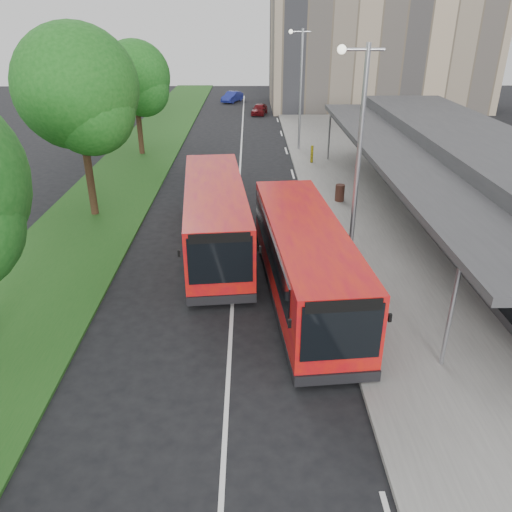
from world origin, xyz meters
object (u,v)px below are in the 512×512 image
at_px(litter_bin, 340,193).
at_px(bollard, 312,154).
at_px(lamp_post_far, 300,83).
at_px(car_near, 259,109).
at_px(tree_far, 135,82).
at_px(car_far, 232,97).
at_px(tree_mid, 78,96).
at_px(lamp_post_near, 356,156).
at_px(bus_main, 304,261).
at_px(bus_second, 215,217).

height_order(litter_bin, bollard, bollard).
bearing_deg(lamp_post_far, car_near, 99.44).
distance_m(tree_far, car_far, 25.08).
bearing_deg(litter_bin, car_near, 97.92).
xyz_separation_m(car_near, car_far, (-2.95, 8.14, 0.05)).
bearing_deg(tree_mid, lamp_post_near, -32.36).
height_order(lamp_post_near, car_far, lamp_post_near).
xyz_separation_m(lamp_post_far, car_far, (-5.43, 23.09, -4.13)).
bearing_deg(litter_bin, bus_main, -106.47).
bearing_deg(lamp_post_far, bus_main, -94.54).
bearing_deg(tree_mid, tree_far, 90.00).
relative_size(lamp_post_near, litter_bin, 9.31).
distance_m(tree_mid, car_near, 29.66).
bearing_deg(tree_mid, car_far, 81.02).
xyz_separation_m(lamp_post_near, lamp_post_far, (0.00, 20.00, 0.00)).
relative_size(bollard, car_near, 0.35).
height_order(bus_second, car_near, bus_second).
bearing_deg(bus_main, lamp_post_near, 27.61).
xyz_separation_m(bus_main, litter_bin, (2.86, 9.66, -0.83)).
relative_size(bus_second, litter_bin, 11.67).
relative_size(lamp_post_near, bollard, 7.18).
xyz_separation_m(tree_far, car_far, (5.70, 24.04, -4.33)).
bearing_deg(lamp_post_near, tree_far, 120.29).
xyz_separation_m(lamp_post_far, litter_bin, (1.18, -11.41, -4.14)).
height_order(litter_bin, car_far, car_far).
height_order(car_near, car_far, car_far).
relative_size(tree_mid, tree_far, 1.15).
distance_m(tree_mid, tree_far, 12.02).
xyz_separation_m(bus_main, bollard, (2.27, 17.25, -0.70)).
relative_size(lamp_post_far, car_far, 2.25).
bearing_deg(car_near, lamp_post_far, -68.58).
bearing_deg(car_far, bus_main, -61.21).
height_order(tree_far, car_far, tree_far).
xyz_separation_m(lamp_post_near, litter_bin, (1.18, 8.59, -4.14)).
xyz_separation_m(lamp_post_near, car_far, (-5.43, 43.09, -4.13)).
relative_size(lamp_post_far, bus_second, 0.80).
relative_size(tree_mid, bus_main, 0.89).
relative_size(tree_mid, bollard, 7.87).
xyz_separation_m(litter_bin, car_far, (-6.61, 34.50, 0.01)).
height_order(tree_mid, bus_main, tree_mid).
height_order(tree_far, litter_bin, tree_far).
xyz_separation_m(lamp_post_far, bollard, (0.59, -3.83, -4.01)).
bearing_deg(bus_main, lamp_post_far, 80.39).
xyz_separation_m(tree_mid, car_far, (5.70, 36.04, -5.08)).
distance_m(tree_mid, lamp_post_far, 17.10).
bearing_deg(litter_bin, tree_far, 139.65).
bearing_deg(tree_far, tree_mid, -90.00).
xyz_separation_m(litter_bin, car_near, (-3.67, 26.36, -0.04)).
height_order(litter_bin, car_near, car_near).
relative_size(bus_main, litter_bin, 11.46).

